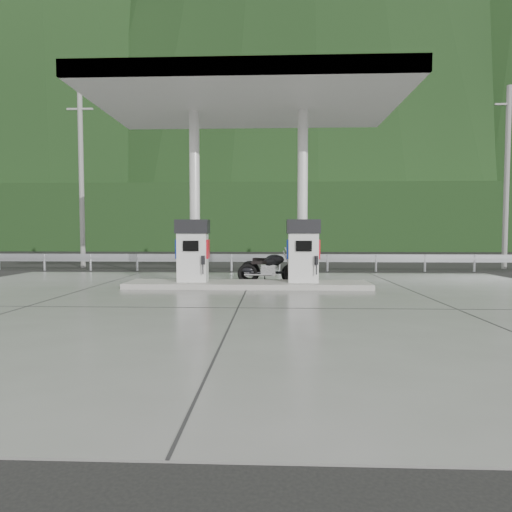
{
  "coord_description": "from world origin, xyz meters",
  "views": [
    {
      "loc": [
        0.71,
        -9.81,
        1.57
      ],
      "look_at": [
        0.3,
        1.0,
        1.0
      ],
      "focal_mm": 30.0,
      "sensor_mm": 36.0,
      "label": 1
    }
  ],
  "objects_px": {
    "gas_pump_left": "(193,251)",
    "gas_pump_right": "(303,251)",
    "motorcycle_left": "(269,269)",
    "motorcycle_right": "(272,268)"
  },
  "relations": [
    {
      "from": "gas_pump_left",
      "to": "gas_pump_right",
      "type": "height_order",
      "value": "same"
    },
    {
      "from": "motorcycle_left",
      "to": "motorcycle_right",
      "type": "height_order",
      "value": "motorcycle_right"
    },
    {
      "from": "gas_pump_left",
      "to": "motorcycle_right",
      "type": "xyz_separation_m",
      "value": [
        2.29,
        0.99,
        -0.56
      ]
    },
    {
      "from": "motorcycle_left",
      "to": "gas_pump_right",
      "type": "bearing_deg",
      "value": -43.97
    },
    {
      "from": "gas_pump_left",
      "to": "motorcycle_right",
      "type": "relative_size",
      "value": 0.88
    },
    {
      "from": "gas_pump_right",
      "to": "motorcycle_left",
      "type": "xyz_separation_m",
      "value": [
        -0.98,
        0.91,
        -0.61
      ]
    },
    {
      "from": "gas_pump_right",
      "to": "motorcycle_right",
      "type": "distance_m",
      "value": 1.45
    },
    {
      "from": "motorcycle_left",
      "to": "gas_pump_left",
      "type": "bearing_deg",
      "value": -158.54
    },
    {
      "from": "motorcycle_left",
      "to": "motorcycle_right",
      "type": "bearing_deg",
      "value": 43.27
    },
    {
      "from": "gas_pump_left",
      "to": "motorcycle_left",
      "type": "relative_size",
      "value": 0.98
    }
  ]
}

